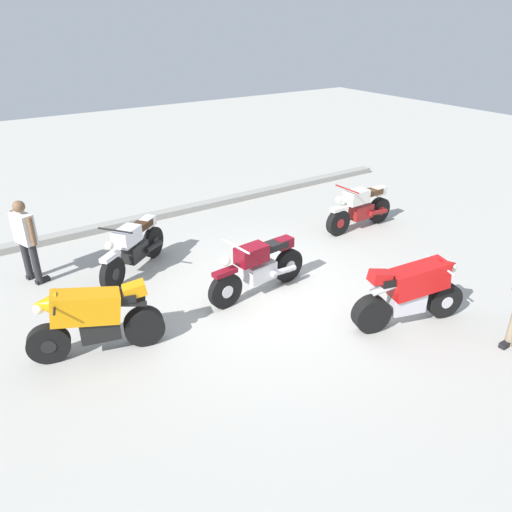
# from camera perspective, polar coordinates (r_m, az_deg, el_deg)

# --- Properties ---
(ground_plane) EXTENTS (40.00, 40.00, 0.00)m
(ground_plane) POSITION_cam_1_polar(r_m,az_deg,el_deg) (8.76, 1.78, -4.75)
(ground_plane) COLOR #ADAAA3
(curb_edge) EXTENTS (14.00, 0.30, 0.15)m
(curb_edge) POSITION_cam_1_polar(r_m,az_deg,el_deg) (12.38, -10.69, 4.81)
(curb_edge) COLOR gray
(curb_edge) RESTS_ON ground
(motorcycle_orange_sportbike) EXTENTS (1.93, 0.82, 1.14)m
(motorcycle_orange_sportbike) POSITION_cam_1_polar(r_m,az_deg,el_deg) (7.48, -18.31, -6.86)
(motorcycle_orange_sportbike) COLOR black
(motorcycle_orange_sportbike) RESTS_ON ground
(motorcycle_silver_cruiser) EXTENTS (1.74, 1.36, 1.09)m
(motorcycle_silver_cruiser) POSITION_cam_1_polar(r_m,az_deg,el_deg) (9.65, -14.05, 0.99)
(motorcycle_silver_cruiser) COLOR black
(motorcycle_silver_cruiser) RESTS_ON ground
(motorcycle_red_sportbike) EXTENTS (1.93, 0.85, 1.14)m
(motorcycle_red_sportbike) POSITION_cam_1_polar(r_m,az_deg,el_deg) (8.14, 17.66, -3.90)
(motorcycle_red_sportbike) COLOR black
(motorcycle_red_sportbike) RESTS_ON ground
(motorcycle_cream_vintage) EXTENTS (1.95, 0.70, 1.07)m
(motorcycle_cream_vintage) POSITION_cam_1_polar(r_m,az_deg,el_deg) (11.62, 12.05, 5.43)
(motorcycle_cream_vintage) COLOR black
(motorcycle_cream_vintage) RESTS_ON ground
(motorcycle_maroon_cruiser) EXTENTS (2.09, 0.70, 1.09)m
(motorcycle_maroon_cruiser) POSITION_cam_1_polar(r_m,az_deg,el_deg) (8.62, 0.34, -1.31)
(motorcycle_maroon_cruiser) COLOR black
(motorcycle_maroon_cruiser) RESTS_ON ground
(person_in_white_shirt) EXTENTS (0.42, 0.62, 1.60)m
(person_in_white_shirt) POSITION_cam_1_polar(r_m,az_deg,el_deg) (9.79, -25.19, 1.98)
(person_in_white_shirt) COLOR #262628
(person_in_white_shirt) RESTS_ON ground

